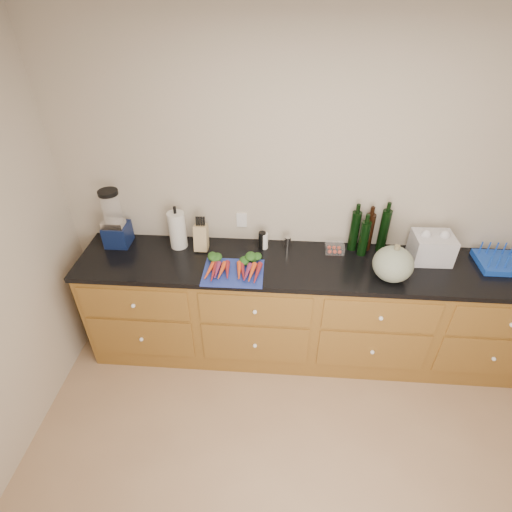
# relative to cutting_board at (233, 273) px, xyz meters

# --- Properties ---
(ground) EXTENTS (4.00, 4.00, 0.00)m
(ground) POSITION_rel_cutting_board_xyz_m (0.62, -1.14, -0.95)
(ground) COLOR #977558
(ground) RESTS_ON ground
(wall_back) EXTENTS (4.10, 0.05, 2.60)m
(wall_back) POSITION_rel_cutting_board_xyz_m (0.62, 0.48, 0.35)
(wall_back) COLOR #BEB19E
(wall_back) RESTS_ON ground
(ceiling) EXTENTS (4.10, 3.30, 0.05)m
(ceiling) POSITION_rel_cutting_board_xyz_m (0.62, -1.14, 1.68)
(ceiling) COLOR white
(ceiling) RESTS_ON wall_back
(cabinets) EXTENTS (3.60, 0.64, 0.90)m
(cabinets) POSITION_rel_cutting_board_xyz_m (0.62, 0.16, -0.49)
(cabinets) COLOR brown
(cabinets) RESTS_ON ground
(countertop) EXTENTS (3.64, 0.62, 0.04)m
(countertop) POSITION_rel_cutting_board_xyz_m (0.62, 0.16, -0.03)
(countertop) COLOR black
(countertop) RESTS_ON cabinets
(cutting_board) EXTENTS (0.44, 0.33, 0.01)m
(cutting_board) POSITION_rel_cutting_board_xyz_m (0.00, 0.00, 0.00)
(cutting_board) COLOR #203295
(cutting_board) RESTS_ON countertop
(carrots) EXTENTS (0.41, 0.30, 0.06)m
(carrots) POSITION_rel_cutting_board_xyz_m (0.00, 0.05, 0.03)
(carrots) COLOR #EB4E1B
(carrots) RESTS_ON cutting_board
(squash) EXTENTS (0.28, 0.28, 0.25)m
(squash) POSITION_rel_cutting_board_xyz_m (1.12, 0.03, 0.12)
(squash) COLOR slate
(squash) RESTS_ON countertop
(blender_appliance) EXTENTS (0.19, 0.19, 0.47)m
(blender_appliance) POSITION_rel_cutting_board_xyz_m (-0.96, 0.32, 0.20)
(blender_appliance) COLOR #0D1940
(blender_appliance) RESTS_ON countertop
(paper_towel) EXTENTS (0.13, 0.13, 0.30)m
(paper_towel) POSITION_rel_cutting_board_xyz_m (-0.47, 0.32, 0.14)
(paper_towel) COLOR silver
(paper_towel) RESTS_ON countertop
(knife_block) EXTENTS (0.10, 0.10, 0.20)m
(knife_block) POSITION_rel_cutting_board_xyz_m (-0.28, 0.30, 0.10)
(knife_block) COLOR tan
(knife_block) RESTS_ON countertop
(grinder_salt) EXTENTS (0.06, 0.06, 0.13)m
(grinder_salt) POSITION_rel_cutting_board_xyz_m (0.21, 0.34, 0.06)
(grinder_salt) COLOR white
(grinder_salt) RESTS_ON countertop
(grinder_pepper) EXTENTS (0.06, 0.06, 0.14)m
(grinder_pepper) POSITION_rel_cutting_board_xyz_m (0.19, 0.34, 0.07)
(grinder_pepper) COLOR black
(grinder_pepper) RESTS_ON countertop
(canister_chrome) EXTENTS (0.05, 0.05, 0.11)m
(canister_chrome) POSITION_rel_cutting_board_xyz_m (0.39, 0.34, 0.05)
(canister_chrome) COLOR silver
(canister_chrome) RESTS_ON countertop
(tomato_box) EXTENTS (0.14, 0.11, 0.07)m
(tomato_box) POSITION_rel_cutting_board_xyz_m (0.76, 0.33, 0.03)
(tomato_box) COLOR white
(tomato_box) RESTS_ON countertop
(bottles) EXTENTS (0.29, 0.15, 0.35)m
(bottles) POSITION_rel_cutting_board_xyz_m (1.00, 0.37, 0.15)
(bottles) COLOR black
(bottles) RESTS_ON countertop
(grocery_bag) EXTENTS (0.29, 0.24, 0.21)m
(grocery_bag) POSITION_rel_cutting_board_xyz_m (1.46, 0.28, 0.10)
(grocery_bag) COLOR silver
(grocery_bag) RESTS_ON countertop
(dish_rack) EXTENTS (0.36, 0.29, 0.14)m
(dish_rack) POSITION_rel_cutting_board_xyz_m (1.98, 0.24, 0.03)
(dish_rack) COLOR #1542BC
(dish_rack) RESTS_ON countertop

